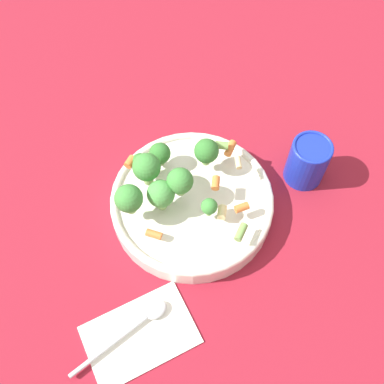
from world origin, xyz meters
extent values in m
plane|color=maroon|center=(0.00, 0.00, 0.00)|extent=(3.00, 3.00, 0.00)
cylinder|color=silver|center=(0.00, 0.00, 0.02)|extent=(0.28, 0.28, 0.04)
torus|color=silver|center=(0.00, 0.00, 0.04)|extent=(0.28, 0.28, 0.01)
cylinder|color=#8CB766|center=(0.04, 0.04, 0.05)|extent=(0.02, 0.02, 0.02)
sphere|color=#479342|center=(0.04, 0.04, 0.08)|extent=(0.05, 0.05, 0.05)
cylinder|color=#8CB766|center=(0.00, -0.07, 0.06)|extent=(0.01, 0.01, 0.02)
sphere|color=#33722D|center=(0.00, -0.07, 0.09)|extent=(0.04, 0.04, 0.04)
cylinder|color=#8CB766|center=(-0.04, 0.02, 0.06)|extent=(0.01, 0.01, 0.01)
sphere|color=#3D8438|center=(-0.04, 0.02, 0.07)|extent=(0.03, 0.03, 0.03)
cylinder|color=#8CB766|center=(0.08, -0.04, 0.05)|extent=(0.01, 0.01, 0.01)
sphere|color=#33722D|center=(0.08, -0.04, 0.07)|extent=(0.04, 0.04, 0.04)
cylinder|color=#8CB766|center=(0.10, -0.01, 0.06)|extent=(0.01, 0.01, 0.01)
sphere|color=#33722D|center=(0.10, -0.01, 0.08)|extent=(0.03, 0.03, 0.03)
cylinder|color=#8CB766|center=(0.02, 0.01, 0.07)|extent=(0.02, 0.02, 0.02)
sphere|color=#3D8438|center=(0.02, 0.01, 0.10)|extent=(0.04, 0.04, 0.04)
cylinder|color=#8CB766|center=(0.07, 0.01, 0.07)|extent=(0.02, 0.02, 0.02)
sphere|color=#3D8438|center=(0.07, 0.01, 0.11)|extent=(0.05, 0.05, 0.05)
cylinder|color=#8CB766|center=(0.08, 0.07, 0.07)|extent=(0.02, 0.02, 0.02)
sphere|color=#3D8438|center=(0.08, 0.07, 0.10)|extent=(0.04, 0.04, 0.04)
cylinder|color=orange|center=(0.03, 0.09, 0.05)|extent=(0.03, 0.01, 0.01)
cylinder|color=orange|center=(0.11, 0.00, 0.09)|extent=(0.02, 0.02, 0.01)
cylinder|color=orange|center=(-0.09, 0.00, 0.06)|extent=(0.03, 0.02, 0.01)
cylinder|color=#729E4C|center=(0.08, -0.03, 0.06)|extent=(0.03, 0.03, 0.01)
cylinder|color=#729E4C|center=(-0.10, 0.04, 0.06)|extent=(0.01, 0.03, 0.01)
cylinder|color=orange|center=(-0.03, -0.10, 0.07)|extent=(0.01, 0.03, 0.01)
cylinder|color=beige|center=(-0.06, -0.07, 0.08)|extent=(0.02, 0.02, 0.01)
cylinder|color=beige|center=(-0.06, 0.02, 0.06)|extent=(0.02, 0.02, 0.01)
cylinder|color=#729E4C|center=(-0.02, -0.09, 0.08)|extent=(0.02, 0.02, 0.01)
cylinder|color=orange|center=(-0.03, -0.02, 0.08)|extent=(0.02, 0.02, 0.01)
cylinder|color=#192DAD|center=(-0.16, -0.14, 0.04)|extent=(0.07, 0.07, 0.09)
torus|color=#192DAD|center=(-0.16, -0.14, 0.09)|extent=(0.07, 0.07, 0.01)
cube|color=white|center=(-0.01, 0.23, 0.00)|extent=(0.19, 0.19, 0.01)
cylinder|color=silver|center=(0.03, 0.27, 0.01)|extent=(0.07, 0.12, 0.01)
ellipsoid|color=silver|center=(-0.02, 0.19, 0.01)|extent=(0.04, 0.04, 0.01)
camera|label=1|loc=(-0.14, 0.35, 0.70)|focal=42.00mm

